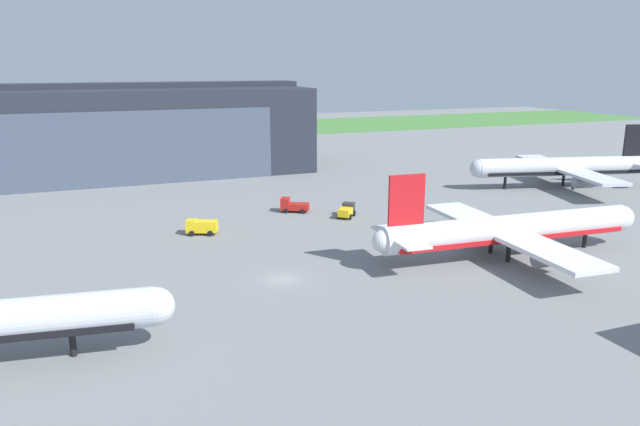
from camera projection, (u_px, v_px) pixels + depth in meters
name	position (u px, v px, depth m)	size (l,w,h in m)	color
ground_plane	(283.00, 279.00, 69.83)	(440.00, 440.00, 0.00)	slate
grass_field_strip	(142.00, 133.00, 216.13)	(440.00, 56.00, 0.08)	#477E3A
maintenance_hangar	(97.00, 131.00, 134.61)	(92.53, 35.58, 20.24)	#232833
airliner_near_right	(510.00, 230.00, 77.26)	(38.86, 32.41, 11.72)	silver
airliner_far_left	(563.00, 167.00, 120.22)	(37.66, 34.43, 12.56)	silver
pushback_tractor	(293.00, 205.00, 101.22)	(5.18, 4.11, 2.39)	#AD1E19
ops_van	(202.00, 226.00, 87.90)	(4.89, 3.53, 2.17)	yellow
baggage_tug	(347.00, 210.00, 97.79)	(4.06, 4.36, 2.16)	#2D2D33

